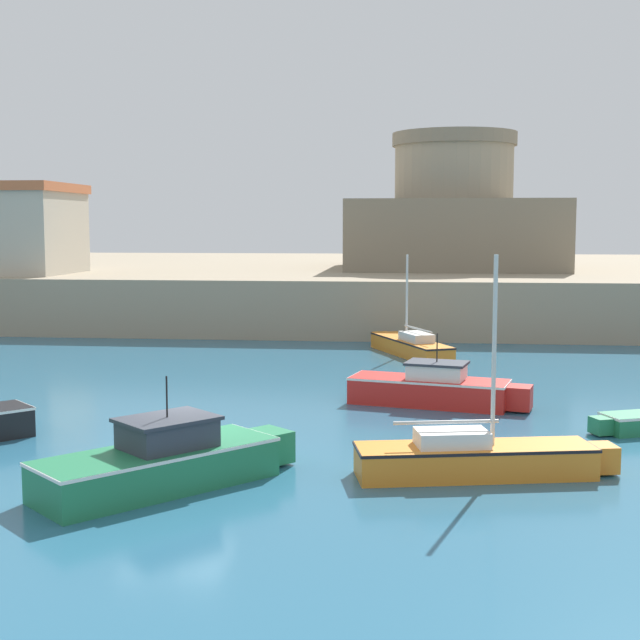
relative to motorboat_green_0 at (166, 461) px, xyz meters
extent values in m
plane|color=#28607F|center=(-0.36, 2.07, -0.58)|extent=(200.00, 200.00, 0.00)
cube|color=gray|center=(-0.36, 44.33, 0.88)|extent=(120.00, 40.00, 2.92)
cube|color=#237A4C|center=(-0.14, -0.15, -0.14)|extent=(4.90, 5.12, 0.87)
cube|color=#237A4C|center=(1.91, 2.09, -0.14)|extent=(1.30, 1.29, 0.74)
cube|color=white|center=(-0.14, -0.15, 0.26)|extent=(4.95, 5.17, 0.07)
cube|color=#333842|center=(0.04, 0.04, 0.59)|extent=(2.26, 2.29, 0.58)
cube|color=#2D333D|center=(0.04, 0.04, 0.92)|extent=(2.43, 2.46, 0.08)
cylinder|color=black|center=(0.04, 0.04, 1.41)|extent=(0.04, 0.04, 0.90)
cube|color=orange|center=(6.72, 1.54, -0.22)|extent=(5.50, 2.40, 0.72)
cube|color=orange|center=(9.63, 2.14, -0.22)|extent=(0.74, 0.85, 0.61)
cube|color=black|center=(6.72, 1.54, 0.10)|extent=(5.56, 2.42, 0.07)
cylinder|color=silver|center=(7.11, 1.62, 2.29)|extent=(0.10, 0.10, 4.30)
cylinder|color=silver|center=(6.07, 1.40, 0.69)|extent=(2.37, 0.56, 0.08)
cube|color=silver|center=(6.20, 1.43, 0.32)|extent=(1.76, 1.25, 0.36)
cube|color=orange|center=(5.16, 20.06, -0.23)|extent=(3.69, 5.97, 0.70)
cube|color=orange|center=(3.79, 23.04, -0.23)|extent=(0.91, 0.84, 0.59)
cube|color=black|center=(5.16, 20.06, 0.08)|extent=(3.72, 6.03, 0.07)
cylinder|color=silver|center=(4.97, 20.47, 1.95)|extent=(0.10, 0.10, 3.67)
cylinder|color=silver|center=(5.47, 19.38, 0.67)|extent=(1.19, 2.47, 0.08)
cube|color=silver|center=(5.41, 19.52, 0.30)|extent=(1.59, 2.01, 0.36)
cube|color=red|center=(5.80, 9.51, -0.16)|extent=(5.16, 2.73, 0.84)
cube|color=red|center=(8.54, 8.84, -0.16)|extent=(0.91, 1.03, 0.71)
cube|color=white|center=(5.80, 9.51, 0.22)|extent=(5.21, 2.76, 0.07)
cube|color=silver|center=(6.04, 9.46, 0.49)|extent=(1.96, 1.58, 0.46)
cube|color=#2D333D|center=(6.04, 9.46, 0.77)|extent=(2.12, 1.70, 0.08)
cylinder|color=black|center=(6.04, 9.46, 1.26)|extent=(0.04, 0.04, 0.90)
cube|color=#237A4C|center=(10.38, 5.91, -0.31)|extent=(0.64, 0.70, 0.45)
cube|color=gray|center=(7.64, 38.37, 4.44)|extent=(12.85, 12.85, 4.19)
cylinder|color=gray|center=(7.64, 38.37, 6.12)|extent=(7.34, 7.34, 7.56)
cylinder|color=gray|center=(7.64, 38.37, 10.31)|extent=(7.70, 7.70, 0.80)
cube|color=#BCB29E|center=(-16.36, 29.23, 4.59)|extent=(5.15, 6.42, 4.49)
cube|color=#C1663D|center=(-16.36, 29.23, 7.08)|extent=(5.41, 6.74, 0.50)
camera|label=1|loc=(5.35, -18.38, 5.12)|focal=50.00mm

